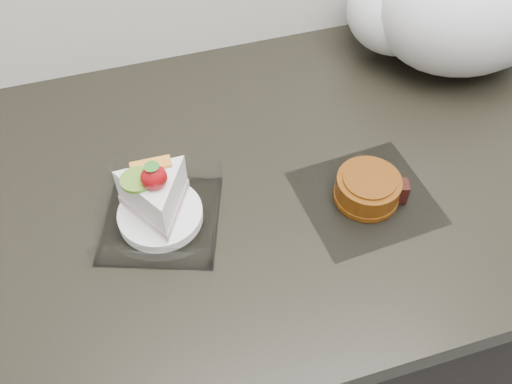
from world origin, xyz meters
name	(u,v)px	position (x,y,z in m)	size (l,w,h in m)	color
counter	(338,295)	(0.00, 1.69, 0.45)	(2.04, 0.64, 0.90)	black
cake_tray	(158,206)	(-0.33, 1.65, 0.93)	(0.20, 0.20, 0.12)	white
mooncake_wrap	(368,190)	(-0.04, 1.61, 0.92)	(0.19, 0.18, 0.04)	white
plastic_bag	(458,1)	(0.21, 1.86, 1.02)	(0.39, 0.33, 0.29)	silver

